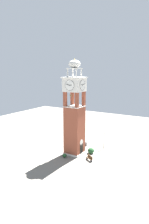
% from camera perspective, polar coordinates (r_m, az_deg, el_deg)
% --- Properties ---
extents(ground, '(80.00, 80.00, 0.00)m').
position_cam_1_polar(ground, '(41.80, -0.00, -11.13)').
color(ground, gray).
extents(clock_tower, '(3.67, 3.67, 17.96)m').
position_cam_1_polar(clock_tower, '(39.57, 0.00, -1.13)').
color(clock_tower, brown).
rests_on(clock_tower, ground).
extents(park_bench, '(1.21, 1.59, 0.95)m').
position_cam_1_polar(park_bench, '(38.65, 4.07, -12.31)').
color(park_bench, brown).
rests_on(park_bench, ground).
extents(lamp_post, '(0.36, 0.36, 3.58)m').
position_cam_1_polar(lamp_post, '(43.84, 8.01, -6.67)').
color(lamp_post, black).
rests_on(lamp_post, ground).
extents(trash_bin, '(0.52, 0.52, 0.80)m').
position_cam_1_polar(trash_bin, '(45.68, 3.05, -8.62)').
color(trash_bin, '#4C4C51').
rests_on(trash_bin, ground).
extents(shrub_near_entry, '(1.26, 1.26, 1.09)m').
position_cam_1_polar(shrub_near_entry, '(41.72, 4.46, -10.40)').
color(shrub_near_entry, '#234C28').
rests_on(shrub_near_entry, ground).
extents(shrub_left_of_tower, '(0.78, 0.78, 0.68)m').
position_cam_1_polar(shrub_left_of_tower, '(39.96, -2.73, -11.71)').
color(shrub_left_of_tower, '#234C28').
rests_on(shrub_left_of_tower, ground).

